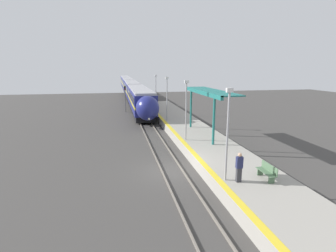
# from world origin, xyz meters

# --- Properties ---
(ground_plane) EXTENTS (120.00, 120.00, 0.00)m
(ground_plane) POSITION_xyz_m (0.00, 0.00, 0.00)
(ground_plane) COLOR #423F3D
(rail_left) EXTENTS (0.08, 90.00, 0.15)m
(rail_left) POSITION_xyz_m (-0.72, 0.00, 0.07)
(rail_left) COLOR slate
(rail_left) RESTS_ON ground_plane
(rail_right) EXTENTS (0.08, 90.00, 0.15)m
(rail_right) POSITION_xyz_m (0.72, 0.00, 0.07)
(rail_right) COLOR slate
(rail_right) RESTS_ON ground_plane
(train) EXTENTS (2.92, 77.69, 4.03)m
(train) POSITION_xyz_m (0.00, 51.03, 2.31)
(train) COLOR black
(train) RESTS_ON ground_plane
(platform_right) EXTENTS (4.52, 64.00, 0.87)m
(platform_right) POSITION_xyz_m (3.96, 0.00, 0.43)
(platform_right) COLOR #9E998E
(platform_right) RESTS_ON ground_plane
(platform_bench) EXTENTS (0.44, 1.56, 0.89)m
(platform_bench) POSITION_xyz_m (4.66, -4.21, 1.33)
(platform_bench) COLOR #4C6B4C
(platform_bench) RESTS_ON platform_right
(person_waiting) EXTENTS (0.36, 0.22, 1.69)m
(person_waiting) POSITION_xyz_m (2.89, -4.23, 1.73)
(person_waiting) COLOR #333338
(person_waiting) RESTS_ON platform_right
(railway_signal) EXTENTS (0.28, 0.28, 4.24)m
(railway_signal) POSITION_xyz_m (-2.15, 25.95, 2.60)
(railway_signal) COLOR #59595E
(railway_signal) RESTS_ON ground_plane
(lamppost_near) EXTENTS (0.36, 0.20, 5.20)m
(lamppost_near) POSITION_xyz_m (2.27, -3.86, 3.84)
(lamppost_near) COLOR #9E9EA3
(lamppost_near) RESTS_ON platform_right
(lamppost_mid) EXTENTS (0.36, 0.20, 5.20)m
(lamppost_mid) POSITION_xyz_m (2.27, 4.76, 3.84)
(lamppost_mid) COLOR #9E9EA3
(lamppost_mid) RESTS_ON platform_right
(lamppost_far) EXTENTS (0.36, 0.20, 5.20)m
(lamppost_far) POSITION_xyz_m (2.27, 13.38, 3.84)
(lamppost_far) COLOR #9E9EA3
(lamppost_far) RESTS_ON platform_right
(lamppost_farthest) EXTENTS (0.36, 0.20, 5.20)m
(lamppost_farthest) POSITION_xyz_m (2.27, 22.01, 3.84)
(lamppost_farthest) COLOR #9E9EA3
(lamppost_farthest) RESTS_ON platform_right
(station_canopy) EXTENTS (2.02, 9.67, 4.19)m
(station_canopy) POSITION_xyz_m (4.68, 6.28, 4.74)
(station_canopy) COLOR #1E6B66
(station_canopy) RESTS_ON platform_right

